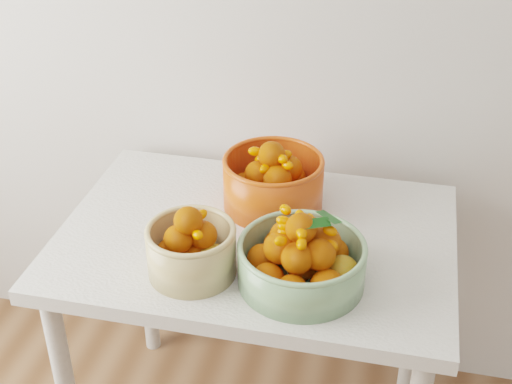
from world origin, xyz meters
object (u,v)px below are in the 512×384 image
bowl_cream (191,249)px  bowl_green (302,259)px  bowl_orange (273,181)px  table (256,263)px

bowl_cream → bowl_green: 0.26m
bowl_green → bowl_orange: (-0.13, 0.31, 0.01)m
bowl_orange → bowl_green: bearing=-67.0°
table → bowl_orange: (0.02, 0.14, 0.17)m
table → bowl_cream: bearing=-120.5°
table → bowl_orange: 0.22m
table → bowl_green: size_ratio=2.94×
bowl_cream → bowl_green: bearing=4.4°
table → bowl_green: bearing=-49.2°
bowl_cream → bowl_orange: size_ratio=0.85×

